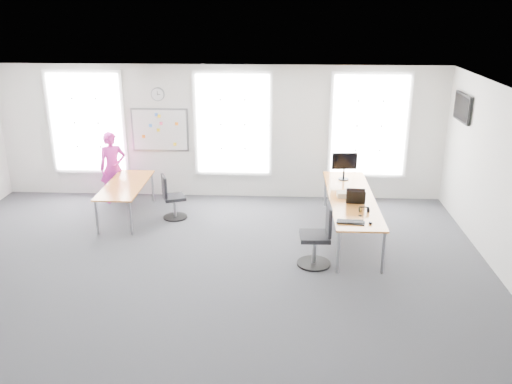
# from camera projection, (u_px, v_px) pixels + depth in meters

# --- Properties ---
(floor) EXTENTS (10.00, 10.00, 0.00)m
(floor) POSITION_uv_depth(u_px,v_px,m) (194.00, 279.00, 8.87)
(floor) COLOR #2D2D32
(floor) RESTS_ON ground
(ceiling) EXTENTS (10.00, 10.00, 0.00)m
(ceiling) POSITION_uv_depth(u_px,v_px,m) (187.00, 96.00, 7.86)
(ceiling) COLOR white
(ceiling) RESTS_ON ground
(wall_back) EXTENTS (10.00, 0.00, 10.00)m
(wall_back) POSITION_uv_depth(u_px,v_px,m) (220.00, 133.00, 12.12)
(wall_back) COLOR silver
(wall_back) RESTS_ON ground
(wall_front) EXTENTS (10.00, 0.00, 10.00)m
(wall_front) POSITION_uv_depth(u_px,v_px,m) (114.00, 351.00, 4.60)
(wall_front) COLOR silver
(wall_front) RESTS_ON ground
(window_left) EXTENTS (1.60, 0.06, 2.20)m
(window_left) POSITION_uv_depth(u_px,v_px,m) (87.00, 123.00, 12.17)
(window_left) COLOR silver
(window_left) RESTS_ON wall_back
(window_mid) EXTENTS (1.60, 0.06, 2.20)m
(window_mid) POSITION_uv_depth(u_px,v_px,m) (233.00, 124.00, 12.02)
(window_mid) COLOR silver
(window_mid) RESTS_ON wall_back
(window_right) EXTENTS (1.60, 0.06, 2.20)m
(window_right) POSITION_uv_depth(u_px,v_px,m) (369.00, 126.00, 11.87)
(window_right) COLOR silver
(window_right) RESTS_ON wall_back
(desk_right) EXTENTS (0.86, 3.21, 0.78)m
(desk_right) POSITION_uv_depth(u_px,v_px,m) (351.00, 200.00, 10.27)
(desk_right) COLOR orange
(desk_right) RESTS_ON ground
(desk_left) EXTENTS (0.78, 1.96, 0.71)m
(desk_left) POSITION_uv_depth(u_px,v_px,m) (126.00, 187.00, 11.20)
(desk_left) COLOR orange
(desk_left) RESTS_ON ground
(chair_right) EXTENTS (0.58, 0.58, 1.09)m
(chair_right) POSITION_uv_depth(u_px,v_px,m) (319.00, 239.00, 9.19)
(chair_right) COLOR black
(chair_right) RESTS_ON ground
(chair_left) EXTENTS (0.55, 0.55, 0.94)m
(chair_left) POSITION_uv_depth(u_px,v_px,m) (172.00, 199.00, 11.19)
(chair_left) COLOR black
(chair_left) RESTS_ON ground
(person) EXTENTS (0.69, 0.59, 1.60)m
(person) POSITION_uv_depth(u_px,v_px,m) (113.00, 168.00, 12.00)
(person) COLOR #E42DAF
(person) RESTS_ON ground
(whiteboard) EXTENTS (1.20, 0.03, 0.90)m
(whiteboard) POSITION_uv_depth(u_px,v_px,m) (160.00, 130.00, 12.14)
(whiteboard) COLOR white
(whiteboard) RESTS_ON wall_back
(wall_clock) EXTENTS (0.30, 0.04, 0.30)m
(wall_clock) POSITION_uv_depth(u_px,v_px,m) (158.00, 94.00, 11.87)
(wall_clock) COLOR gray
(wall_clock) RESTS_ON wall_back
(tv) EXTENTS (0.06, 0.90, 0.55)m
(tv) POSITION_uv_depth(u_px,v_px,m) (463.00, 108.00, 10.68)
(tv) COLOR black
(tv) RESTS_ON wall_right
(keyboard) EXTENTS (0.49, 0.26, 0.02)m
(keyboard) POSITION_uv_depth(u_px,v_px,m) (351.00, 222.00, 9.08)
(keyboard) COLOR black
(keyboard) RESTS_ON desk_right
(mouse) EXTENTS (0.09, 0.11, 0.04)m
(mouse) POSITION_uv_depth(u_px,v_px,m) (370.00, 223.00, 9.03)
(mouse) COLOR black
(mouse) RESTS_ON desk_right
(lens_cap) EXTENTS (0.07, 0.07, 0.01)m
(lens_cap) POSITION_uv_depth(u_px,v_px,m) (360.00, 216.00, 9.37)
(lens_cap) COLOR black
(lens_cap) RESTS_ON desk_right
(headphones) EXTENTS (0.18, 0.10, 0.11)m
(headphones) POSITION_uv_depth(u_px,v_px,m) (364.00, 210.00, 9.51)
(headphones) COLOR black
(headphones) RESTS_ON desk_right
(laptop_sleeve) EXTENTS (0.35, 0.21, 0.28)m
(laptop_sleeve) POSITION_uv_depth(u_px,v_px,m) (356.00, 197.00, 9.87)
(laptop_sleeve) COLOR black
(laptop_sleeve) RESTS_ON desk_right
(paper_stack) EXTENTS (0.29, 0.22, 0.10)m
(paper_stack) POSITION_uv_depth(u_px,v_px,m) (344.00, 194.00, 10.26)
(paper_stack) COLOR beige
(paper_stack) RESTS_ON desk_right
(monitor) EXTENTS (0.52, 0.21, 0.58)m
(monitor) POSITION_uv_depth(u_px,v_px,m) (344.00, 164.00, 11.13)
(monitor) COLOR black
(monitor) RESTS_ON desk_right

